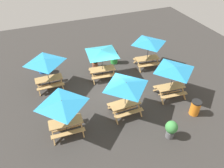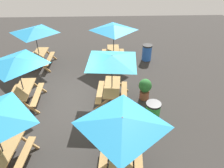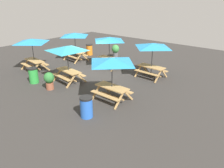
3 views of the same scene
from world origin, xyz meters
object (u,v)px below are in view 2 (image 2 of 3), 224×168
at_px(picnic_table_4, 35,33).
at_px(trash_bin_green, 152,113).
at_px(picnic_table_1, 16,64).
at_px(picnic_table_2, 114,31).
at_px(picnic_table_3, 122,126).
at_px(picnic_table_0, 112,62).
at_px(potted_plant_1, 145,88).
at_px(trash_bin_blue, 147,52).

distance_m(picnic_table_4, trash_bin_green, 7.70).
xyz_separation_m(picnic_table_1, picnic_table_2, (-3.79, 4.14, 0.00)).
distance_m(picnic_table_3, trash_bin_green, 3.00).
bearing_deg(picnic_table_2, picnic_table_0, -3.67).
relative_size(picnic_table_1, trash_bin_green, 2.38).
height_order(picnic_table_2, picnic_table_4, same).
xyz_separation_m(picnic_table_2, picnic_table_4, (0.24, -4.30, 0.00)).
distance_m(picnic_table_0, picnic_table_3, 3.72).
bearing_deg(picnic_table_1, trash_bin_green, 73.36).
bearing_deg(picnic_table_0, picnic_table_3, 7.69).
bearing_deg(picnic_table_4, trash_bin_green, 50.15).
bearing_deg(picnic_table_2, picnic_table_4, -86.83).
bearing_deg(picnic_table_2, picnic_table_1, -47.58).
relative_size(picnic_table_0, trash_bin_green, 2.87).
height_order(picnic_table_4, potted_plant_1, picnic_table_4).
bearing_deg(picnic_table_1, picnic_table_4, -178.72).
distance_m(picnic_table_0, picnic_table_4, 5.38).
bearing_deg(trash_bin_green, potted_plant_1, -178.60).
bearing_deg(picnic_table_3, trash_bin_green, 153.05).
height_order(picnic_table_3, potted_plant_1, picnic_table_3).
height_order(picnic_table_1, trash_bin_green, picnic_table_1).
bearing_deg(trash_bin_blue, trash_bin_green, -7.55).
xyz_separation_m(picnic_table_2, potted_plant_1, (3.68, 1.27, -1.41)).
height_order(picnic_table_0, potted_plant_1, picnic_table_0).
bearing_deg(potted_plant_1, picnic_table_0, -86.75).
distance_m(trash_bin_green, potted_plant_1, 1.62).
xyz_separation_m(picnic_table_0, trash_bin_green, (1.53, 1.55, -1.49)).
xyz_separation_m(picnic_table_2, trash_bin_green, (5.30, 1.31, -1.49)).
xyz_separation_m(picnic_table_0, picnic_table_2, (-3.77, 0.24, 0.00)).
relative_size(picnic_table_2, picnic_table_4, 1.00).
relative_size(picnic_table_2, trash_bin_green, 2.38).
bearing_deg(picnic_table_0, picnic_table_4, -125.29).
relative_size(picnic_table_1, picnic_table_2, 1.00).
height_order(trash_bin_blue, trash_bin_green, same).
distance_m(picnic_table_1, picnic_table_3, 5.47).
height_order(picnic_table_0, picnic_table_4, same).
xyz_separation_m(picnic_table_3, trash_bin_green, (-2.19, 1.42, -1.49)).
relative_size(picnic_table_3, potted_plant_1, 2.26).
relative_size(picnic_table_2, potted_plant_1, 2.26).
distance_m(picnic_table_0, picnic_table_2, 3.77).
bearing_deg(trash_bin_blue, potted_plant_1, -11.17).
bearing_deg(trash_bin_blue, picnic_table_4, -85.64).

